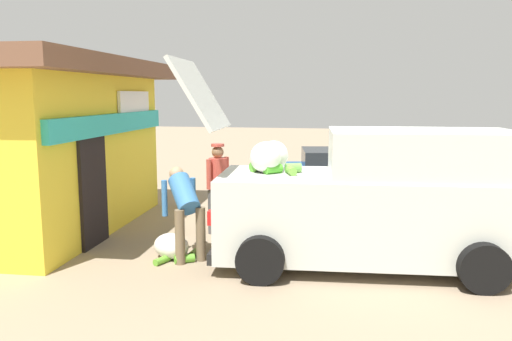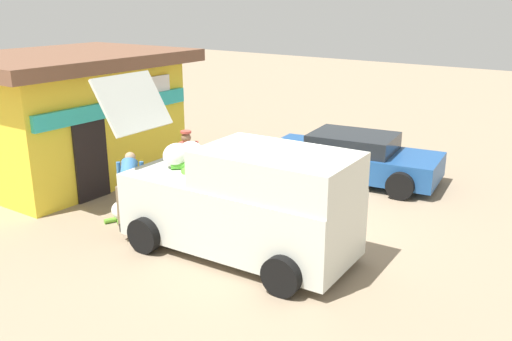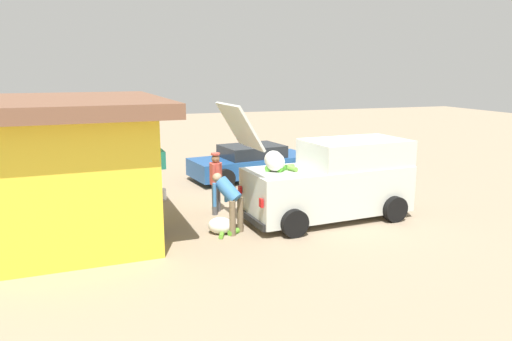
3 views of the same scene
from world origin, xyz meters
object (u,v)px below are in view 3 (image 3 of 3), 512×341
(storefront_bar, at_px, (70,164))
(paint_bucket, at_px, (161,194))
(vendor_standing, at_px, (216,179))
(customer_bending, at_px, (229,197))
(delivery_van, at_px, (333,180))
(unloaded_banana_pile, at_px, (221,226))
(parked_sedan, at_px, (252,162))

(storefront_bar, relative_size, paint_bucket, 17.61)
(storefront_bar, height_order, paint_bucket, storefront_bar)
(vendor_standing, relative_size, customer_bending, 1.17)
(storefront_bar, bearing_deg, customer_bending, -108.45)
(customer_bending, bearing_deg, delivery_van, -85.60)
(delivery_van, bearing_deg, unloaded_banana_pile, 94.70)
(vendor_standing, bearing_deg, customer_bending, 176.79)
(storefront_bar, distance_m, customer_bending, 3.81)
(parked_sedan, bearing_deg, delivery_van, -174.38)
(storefront_bar, bearing_deg, delivery_van, -98.52)
(delivery_van, distance_m, customer_bending, 2.88)
(delivery_van, distance_m, paint_bucket, 5.26)
(vendor_standing, bearing_deg, storefront_bar, 97.08)
(parked_sedan, xyz_separation_m, vendor_standing, (-3.74, 2.27, 0.37))
(vendor_standing, bearing_deg, unloaded_banana_pile, 169.65)
(parked_sedan, bearing_deg, customer_bending, 156.32)
(paint_bucket, bearing_deg, customer_bending, -161.60)
(unloaded_banana_pile, relative_size, paint_bucket, 2.43)
(customer_bending, relative_size, unloaded_banana_pile, 1.76)
(customer_bending, distance_m, unloaded_banana_pile, 0.73)
(parked_sedan, xyz_separation_m, unloaded_banana_pile, (-5.41, 2.57, -0.40))
(customer_bending, xyz_separation_m, unloaded_banana_pile, (-0.03, 0.21, -0.70))
(unloaded_banana_pile, bearing_deg, paint_bucket, 15.08)
(delivery_van, xyz_separation_m, vendor_standing, (1.41, 2.77, -0.07))
(delivery_van, relative_size, parked_sedan, 1.10)
(vendor_standing, height_order, paint_bucket, vendor_standing)
(delivery_van, bearing_deg, vendor_standing, 63.05)
(parked_sedan, distance_m, vendor_standing, 4.39)
(parked_sedan, bearing_deg, storefront_bar, 125.45)
(unloaded_banana_pile, bearing_deg, delivery_van, -85.30)
(storefront_bar, bearing_deg, parked_sedan, -54.55)
(delivery_van, relative_size, customer_bending, 3.55)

